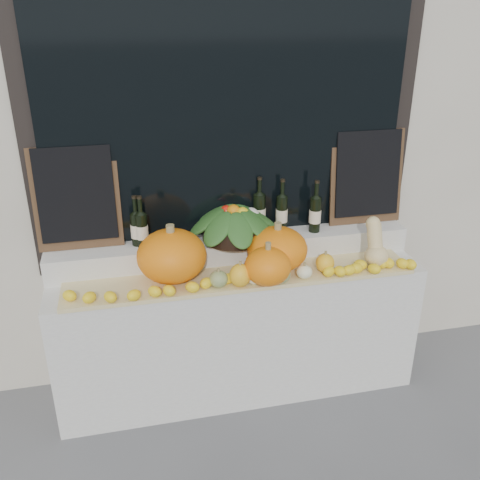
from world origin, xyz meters
name	(u,v)px	position (x,y,z in m)	size (l,w,h in m)	color
storefront_facade	(212,29)	(0.00, 2.25, 2.25)	(7.00, 0.94, 4.50)	beige
display_sill	(237,330)	(0.00, 1.52, 0.44)	(2.30, 0.55, 0.88)	silver
rear_tier	(232,249)	(0.00, 1.68, 0.96)	(2.30, 0.25, 0.16)	silver
straw_bedding	(242,278)	(0.00, 1.40, 0.89)	(2.10, 0.32, 0.03)	tan
pumpkin_left	(172,256)	(-0.41, 1.45, 1.06)	(0.41, 0.41, 0.31)	orange
pumpkin_right	(277,249)	(0.23, 1.45, 1.04)	(0.37, 0.37, 0.26)	orange
pumpkin_center	(268,266)	(0.13, 1.28, 1.02)	(0.27, 0.27, 0.22)	orange
butternut_squash	(376,246)	(0.84, 1.38, 1.03)	(0.15, 0.21, 0.29)	#E8CA88
decorative_gourds	(269,273)	(0.14, 1.30, 0.96)	(0.77, 0.18, 0.16)	#38621D
lemon_heap	(246,280)	(0.00, 1.29, 0.94)	(2.20, 0.16, 0.06)	yellow
produce_bowl	(234,222)	(0.01, 1.66, 1.15)	(0.60, 0.60, 0.23)	black
wine_bottle_far_left	(142,229)	(-0.56, 1.67, 1.15)	(0.08, 0.08, 0.32)	black
wine_bottle_near_left	(137,228)	(-0.59, 1.70, 1.15)	(0.08, 0.08, 0.32)	black
wine_bottle_tall	(259,212)	(0.19, 1.74, 1.17)	(0.08, 0.08, 0.36)	black
wine_bottle_near_right	(282,213)	(0.33, 1.71, 1.16)	(0.08, 0.08, 0.35)	black
wine_bottle_far_right	(315,214)	(0.54, 1.65, 1.16)	(0.08, 0.08, 0.34)	black
chalkboard_left	(76,197)	(-0.92, 1.74, 1.36)	(0.50, 0.10, 0.62)	#4C331E
chalkboard_right	(367,176)	(0.92, 1.74, 1.36)	(0.50, 0.10, 0.62)	#4C331E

